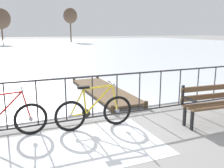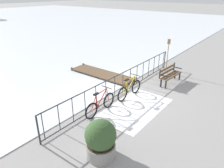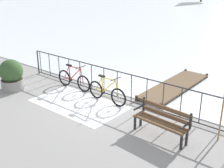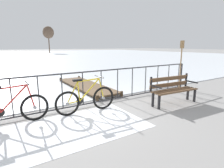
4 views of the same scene
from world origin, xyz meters
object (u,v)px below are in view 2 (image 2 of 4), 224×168
object	(u,v)px
bicycle_near_railing	(129,90)
bicycle_second	(100,105)
park_bench	(170,74)
oar_upright	(168,54)
planter_with_shrub	(101,139)

from	to	relation	value
bicycle_near_railing	bicycle_second	bearing A→B (deg)	175.01
bicycle_near_railing	park_bench	bearing A→B (deg)	-15.91
park_bench	bicycle_second	bearing A→B (deg)	168.47
bicycle_second	oar_upright	world-z (taller)	oar_upright
park_bench	oar_upright	size ratio (longest dim) A/B	0.82
oar_upright	park_bench	bearing A→B (deg)	-150.00
bicycle_near_railing	park_bench	world-z (taller)	bicycle_near_railing
park_bench	oar_upright	xyz separation A→B (m)	(1.32, 0.76, 0.63)
park_bench	oar_upright	distance (m)	1.64
bicycle_second	park_bench	xyz separation A→B (m)	(4.44, -0.91, 0.14)
bicycle_second	park_bench	distance (m)	4.53
bicycle_second	park_bench	world-z (taller)	bicycle_second
bicycle_near_railing	park_bench	xyz separation A→B (m)	(2.62, -0.75, 0.14)
planter_with_shrub	oar_upright	bearing A→B (deg)	10.54
planter_with_shrub	bicycle_second	bearing A→B (deg)	40.90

